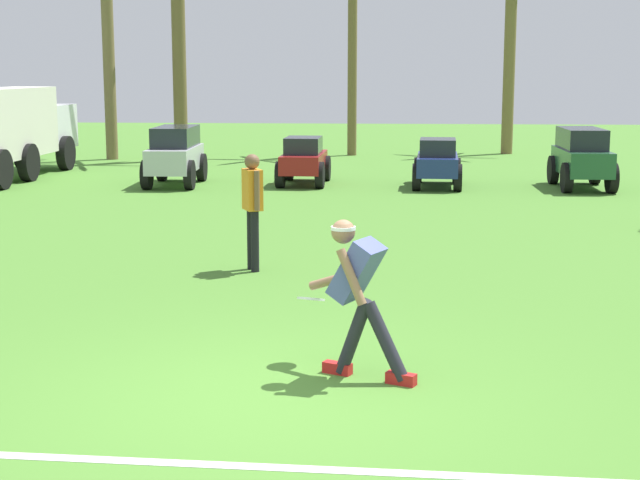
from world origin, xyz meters
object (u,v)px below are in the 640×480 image
object	(u,v)px
frisbee_thrower	(358,290)
palm_tree_left_of_centre	(179,38)
parked_car_slot_b	(304,160)
palm_tree_right_of_centre	(353,20)
parked_car_slot_d	(582,156)
palm_tree_far_left	(107,33)
palm_tree_far_right	(510,52)
teammate_near_sideline	(253,201)
parked_car_slot_c	(437,162)
frisbee_in_flight	(311,299)
box_truck	(13,128)
parked_car_slot_a	(175,154)

from	to	relation	value
frisbee_thrower	palm_tree_left_of_centre	xyz separation A→B (m)	(-5.84, 20.02, 2.74)
parked_car_slot_b	palm_tree_right_of_centre	size ratio (longest dim) A/B	0.34
parked_car_slot_b	parked_car_slot_d	distance (m)	6.30
palm_tree_far_left	palm_tree_left_of_centre	size ratio (longest dim) A/B	1.00
parked_car_slot_b	palm_tree_left_of_centre	xyz separation A→B (m)	(-4.10, 5.69, 2.96)
palm_tree_far_right	palm_tree_far_left	bearing A→B (deg)	-166.90
teammate_near_sideline	palm_tree_far_left	size ratio (longest dim) A/B	0.25
parked_car_slot_c	parked_car_slot_d	bearing A→B (deg)	0.11
parked_car_slot_b	palm_tree_left_of_centre	bearing A→B (deg)	125.79
parked_car_slot_d	frisbee_thrower	bearing A→B (deg)	-107.96
frisbee_in_flight	palm_tree_far_left	distance (m)	21.38
frisbee_in_flight	box_truck	world-z (taller)	box_truck
parked_car_slot_d	box_truck	bearing A→B (deg)	175.69
frisbee_in_flight	palm_tree_right_of_centre	distance (m)	21.89
frisbee_thrower	teammate_near_sideline	distance (m)	4.75
box_truck	teammate_near_sideline	bearing A→B (deg)	-55.12
frisbee_in_flight	parked_car_slot_b	distance (m)	13.96
frisbee_in_flight	parked_car_slot_a	distance (m)	14.21
parked_car_slot_c	palm_tree_left_of_centre	world-z (taller)	palm_tree_left_of_centre
box_truck	palm_tree_left_of_centre	distance (m)	6.27
frisbee_in_flight	teammate_near_sideline	xyz separation A→B (m)	(-1.11, 4.06, 0.35)
parked_car_slot_b	palm_tree_far_left	xyz separation A→B (m)	(-6.24, 5.87, 3.09)
box_truck	palm_tree_far_right	bearing A→B (deg)	31.66
parked_car_slot_b	palm_tree_right_of_centre	distance (m)	8.51
frisbee_in_flight	palm_tree_left_of_centre	distance (m)	20.53
teammate_near_sideline	palm_tree_far_right	bearing A→B (deg)	73.47
frisbee_in_flight	palm_tree_right_of_centre	bearing A→B (deg)	91.28
parked_car_slot_a	box_truck	distance (m)	4.38
parked_car_slot_a	parked_car_slot_b	size ratio (longest dim) A/B	1.09
frisbee_thrower	parked_car_slot_d	xyz separation A→B (m)	(4.55, 14.03, -0.06)
teammate_near_sideline	parked_car_slot_b	distance (m)	9.85
parked_car_slot_d	palm_tree_far_right	distance (m)	9.28
frisbee_in_flight	palm_tree_far_left	size ratio (longest dim) A/B	0.05
parked_car_slot_d	palm_tree_far_right	size ratio (longest dim) A/B	0.45
parked_car_slot_a	parked_car_slot_b	world-z (taller)	parked_car_slot_a
frisbee_thrower	box_truck	world-z (taller)	box_truck
palm_tree_left_of_centre	palm_tree_right_of_centre	size ratio (longest dim) A/B	0.93
box_truck	palm_tree_far_left	world-z (taller)	palm_tree_far_left
palm_tree_right_of_centre	palm_tree_far_right	world-z (taller)	palm_tree_right_of_centre
box_truck	palm_tree_right_of_centre	distance (m)	10.98
parked_car_slot_a	parked_car_slot_d	distance (m)	9.23
parked_car_slot_c	palm_tree_right_of_centre	distance (m)	9.03
frisbee_thrower	palm_tree_far_right	distance (m)	23.42
box_truck	frisbee_in_flight	bearing A→B (deg)	-59.93
teammate_near_sideline	palm_tree_right_of_centre	xyz separation A→B (m)	(0.62, 17.54, 3.15)
parked_car_slot_d	palm_tree_left_of_centre	bearing A→B (deg)	150.05
parked_car_slot_c	palm_tree_left_of_centre	xyz separation A→B (m)	(-7.18, 5.99, 2.96)
parked_car_slot_b	parked_car_slot_d	bearing A→B (deg)	-2.68
parked_car_slot_c	box_truck	size ratio (longest dim) A/B	0.38
frisbee_in_flight	frisbee_thrower	bearing A→B (deg)	-43.89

